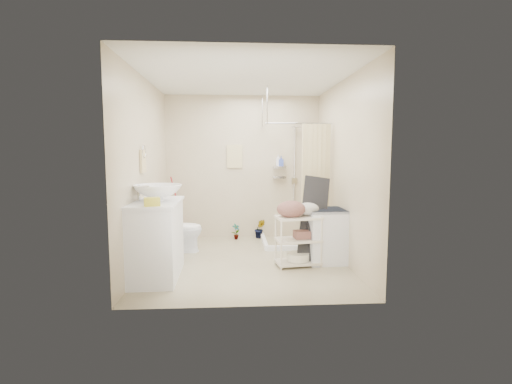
# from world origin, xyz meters

# --- Properties ---
(floor) EXTENTS (3.20, 3.20, 0.00)m
(floor) POSITION_xyz_m (0.00, 0.00, 0.00)
(floor) COLOR tan
(floor) RESTS_ON ground
(ceiling) EXTENTS (2.80, 3.20, 0.04)m
(ceiling) POSITION_xyz_m (0.00, 0.00, 2.60)
(ceiling) COLOR silver
(ceiling) RESTS_ON ground
(wall_back) EXTENTS (2.80, 0.04, 2.60)m
(wall_back) POSITION_xyz_m (0.00, 1.60, 1.30)
(wall_back) COLOR beige
(wall_back) RESTS_ON ground
(wall_front) EXTENTS (2.80, 0.04, 2.60)m
(wall_front) POSITION_xyz_m (0.00, -1.60, 1.30)
(wall_front) COLOR beige
(wall_front) RESTS_ON ground
(wall_left) EXTENTS (0.04, 3.20, 2.60)m
(wall_left) POSITION_xyz_m (-1.40, 0.00, 1.30)
(wall_left) COLOR beige
(wall_left) RESTS_ON ground
(wall_right) EXTENTS (0.04, 3.20, 2.60)m
(wall_right) POSITION_xyz_m (1.40, 0.00, 1.30)
(wall_right) COLOR beige
(wall_right) RESTS_ON ground
(vanity) EXTENTS (0.63, 1.11, 0.97)m
(vanity) POSITION_xyz_m (-1.16, -0.61, 0.48)
(vanity) COLOR silver
(vanity) RESTS_ON ground
(sink) EXTENTS (0.69, 0.69, 0.20)m
(sink) POSITION_xyz_m (-1.12, -0.58, 1.07)
(sink) COLOR white
(sink) RESTS_ON vanity
(counter_basket) EXTENTS (0.20, 0.18, 0.10)m
(counter_basket) POSITION_xyz_m (-1.10, -1.04, 1.02)
(counter_basket) COLOR gold
(counter_basket) RESTS_ON vanity
(floor_basket) EXTENTS (0.31, 0.28, 0.14)m
(floor_basket) POSITION_xyz_m (-1.00, -0.99, 0.07)
(floor_basket) COLOR yellow
(floor_basket) RESTS_ON ground
(toilet) EXTENTS (0.73, 0.44, 0.72)m
(toilet) POSITION_xyz_m (-1.04, 0.61, 0.36)
(toilet) COLOR white
(toilet) RESTS_ON ground
(mop) EXTENTS (0.14, 0.14, 1.13)m
(mop) POSITION_xyz_m (-1.21, 1.53, 0.57)
(mop) COLOR #AD1521
(mop) RESTS_ON ground
(potted_plant_a) EXTENTS (0.18, 0.18, 0.29)m
(potted_plant_a) POSITION_xyz_m (-0.14, 1.38, 0.14)
(potted_plant_a) COLOR brown
(potted_plant_a) RESTS_ON ground
(potted_plant_b) EXTENTS (0.20, 0.16, 0.35)m
(potted_plant_b) POSITION_xyz_m (0.30, 1.45, 0.18)
(potted_plant_b) COLOR #9A4D2E
(potted_plant_b) RESTS_ON ground
(hanging_towel) EXTENTS (0.28, 0.03, 0.42)m
(hanging_towel) POSITION_xyz_m (-0.15, 1.58, 1.50)
(hanging_towel) COLOR beige
(hanging_towel) RESTS_ON wall_back
(towel_ring) EXTENTS (0.04, 0.22, 0.34)m
(towel_ring) POSITION_xyz_m (-1.38, -0.20, 1.47)
(towel_ring) COLOR #E0C989
(towel_ring) RESTS_ON wall_left
(tp_holder) EXTENTS (0.08, 0.12, 0.14)m
(tp_holder) POSITION_xyz_m (-1.36, 0.05, 0.72)
(tp_holder) COLOR white
(tp_holder) RESTS_ON wall_left
(shower) EXTENTS (1.10, 1.10, 2.10)m
(shower) POSITION_xyz_m (0.85, 1.05, 1.05)
(shower) COLOR white
(shower) RESTS_ON ground
(shampoo_bottle_a) EXTENTS (0.08, 0.09, 0.21)m
(shampoo_bottle_a) POSITION_xyz_m (0.65, 1.54, 1.43)
(shampoo_bottle_a) COLOR white
(shampoo_bottle_a) RESTS_ON shower
(shampoo_bottle_b) EXTENTS (0.10, 0.10, 0.19)m
(shampoo_bottle_b) POSITION_xyz_m (0.70, 1.50, 1.42)
(shampoo_bottle_b) COLOR #374CAE
(shampoo_bottle_b) RESTS_ON shower
(washing_machine) EXTENTS (0.55, 0.57, 0.77)m
(washing_machine) POSITION_xyz_m (1.14, -0.09, 0.38)
(washing_machine) COLOR silver
(washing_machine) RESTS_ON ground
(laundry_rack) EXTENTS (0.64, 0.43, 0.83)m
(laundry_rack) POSITION_xyz_m (0.71, -0.25, 0.42)
(laundry_rack) COLOR beige
(laundry_rack) RESTS_ON ground
(ironing_board) EXTENTS (0.37, 0.13, 1.27)m
(ironing_board) POSITION_xyz_m (0.96, -0.09, 0.64)
(ironing_board) COLOR black
(ironing_board) RESTS_ON ground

